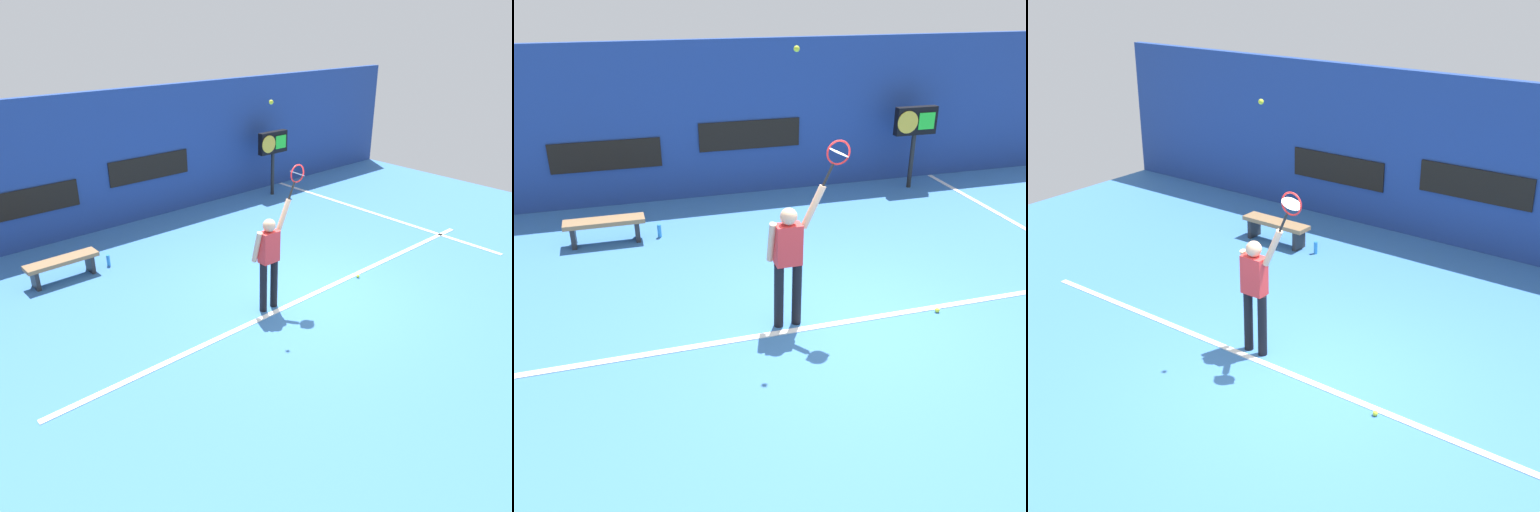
{
  "view_description": "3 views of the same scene",
  "coord_description": "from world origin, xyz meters",
  "views": [
    {
      "loc": [
        -6.21,
        -5.63,
        4.71
      ],
      "look_at": [
        -0.98,
        0.38,
        0.98
      ],
      "focal_mm": 36.06,
      "sensor_mm": 36.0,
      "label": 1
    },
    {
      "loc": [
        -2.89,
        -5.94,
        4.17
      ],
      "look_at": [
        -1.08,
        0.27,
        1.02
      ],
      "focal_mm": 39.17,
      "sensor_mm": 36.0,
      "label": 2
    },
    {
      "loc": [
        4.71,
        -6.54,
        5.21
      ],
      "look_at": [
        -0.58,
        0.47,
        1.45
      ],
      "focal_mm": 49.7,
      "sensor_mm": 36.0,
      "label": 3
    }
  ],
  "objects": [
    {
      "name": "sponsor_banner_center",
      "position": [
        0.0,
        5.53,
        1.29
      ],
      "size": [
        2.2,
        0.03,
        0.6
      ],
      "primitive_type": "cube",
      "color": "black"
    },
    {
      "name": "tennis_ball",
      "position": [
        -0.78,
        0.26,
        3.53
      ],
      "size": [
        0.07,
        0.07,
        0.07
      ],
      "primitive_type": "sphere",
      "color": "#CCE033"
    },
    {
      "name": "court_bench",
      "position": [
        -3.16,
        3.62,
        0.34
      ],
      "size": [
        1.4,
        0.36,
        0.45
      ],
      "color": "olive",
      "rests_on": "ground_plane"
    },
    {
      "name": "court_sideline",
      "position": [
        4.48,
        2.0,
        0.01
      ],
      "size": [
        0.1,
        7.0,
        0.01
      ],
      "primitive_type": "cube",
      "color": "white",
      "rests_on": "ground_plane"
    },
    {
      "name": "water_bottle",
      "position": [
        -2.22,
        3.62,
        0.12
      ],
      "size": [
        0.07,
        0.07,
        0.24
      ],
      "primitive_type": "cylinder",
      "color": "#338CD8",
      "rests_on": "ground_plane"
    },
    {
      "name": "tennis_racket",
      "position": [
        -0.26,
        0.18,
        2.31
      ],
      "size": [
        0.42,
        0.27,
        0.62
      ],
      "color": "black"
    },
    {
      "name": "back_wall",
      "position": [
        0.0,
        5.65,
        1.61
      ],
      "size": [
        18.0,
        0.2,
        3.22
      ],
      "primitive_type": "cube",
      "color": "navy",
      "rests_on": "ground_plane"
    },
    {
      "name": "ground_plane",
      "position": [
        0.0,
        0.0,
        0.0
      ],
      "size": [
        18.0,
        18.0,
        0.0
      ],
      "primitive_type": "plane",
      "color": "#3870B2"
    },
    {
      "name": "sponsor_banner_portside",
      "position": [
        -3.0,
        5.53,
        1.07
      ],
      "size": [
        2.2,
        0.03,
        0.6
      ],
      "primitive_type": "cube",
      "color": "black"
    },
    {
      "name": "tennis_player",
      "position": [
        -0.86,
        0.18,
        1.01
      ],
      "size": [
        0.73,
        0.31,
        1.96
      ],
      "color": "black",
      "rests_on": "ground_plane"
    },
    {
      "name": "court_baseline",
      "position": [
        0.0,
        -0.01,
        0.01
      ],
      "size": [
        10.0,
        0.1,
        0.01
      ],
      "primitive_type": "cube",
      "color": "white",
      "rests_on": "ground_plane"
    },
    {
      "name": "scoreboard_clock",
      "position": [
        3.56,
        4.87,
        1.42
      ],
      "size": [
        0.96,
        0.2,
        1.81
      ],
      "color": "black",
      "rests_on": "ground_plane"
    },
    {
      "name": "spare_ball",
      "position": [
        1.27,
        -0.12,
        0.03
      ],
      "size": [
        0.07,
        0.07,
        0.07
      ],
      "primitive_type": "sphere",
      "color": "#CCE033",
      "rests_on": "ground_plane"
    }
  ]
}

